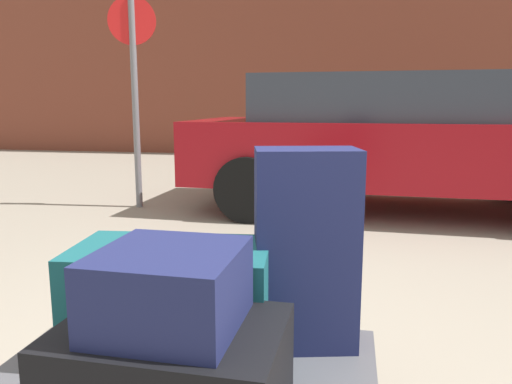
# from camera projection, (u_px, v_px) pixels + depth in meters

# --- Properties ---
(suitcase_black_front_left) EXTENTS (0.57, 0.42, 0.26)m
(suitcase_black_front_left) POSITION_uv_depth(u_px,v_px,m) (173.00, 373.00, 1.25)
(suitcase_black_front_left) COLOR black
(suitcase_black_front_left) RESTS_ON luggage_cart
(duffel_bag_teal_center) EXTENTS (0.65, 0.41, 0.36)m
(duffel_bag_teal_center) POSITION_uv_depth(u_px,v_px,m) (172.00, 301.00, 1.59)
(duffel_bag_teal_center) COLOR #144C51
(duffel_bag_teal_center) RESTS_ON luggage_cart
(suitcase_navy_rear_right) EXTENTS (0.37, 0.27, 0.66)m
(suitcase_navy_rear_right) POSITION_uv_depth(u_px,v_px,m) (306.00, 249.00, 1.63)
(suitcase_navy_rear_right) COLOR #191E47
(suitcase_navy_rear_right) RESTS_ON luggage_cart
(duffel_bag_navy_topmost_pile) EXTENTS (0.35, 0.36, 0.19)m
(duffel_bag_navy_topmost_pile) POSITION_uv_depth(u_px,v_px,m) (170.00, 288.00, 1.21)
(duffel_bag_navy_topmost_pile) COLOR #191E47
(duffel_bag_navy_topmost_pile) RESTS_ON suitcase_black_front_left
(parked_car) EXTENTS (4.37, 2.05, 1.42)m
(parked_car) POSITION_uv_depth(u_px,v_px,m) (392.00, 140.00, 5.24)
(parked_car) COLOR maroon
(parked_car) RESTS_ON ground_plane
(bollard_kerb_near) EXTENTS (0.28, 0.28, 0.69)m
(bollard_kerb_near) POSITION_uv_depth(u_px,v_px,m) (456.00, 150.00, 8.46)
(bollard_kerb_near) COLOR #383838
(bollard_kerb_near) RESTS_ON ground_plane
(no_parking_sign) EXTENTS (0.49, 0.16, 2.24)m
(no_parking_sign) POSITION_uv_depth(u_px,v_px,m) (134.00, 79.00, 5.29)
(no_parking_sign) COLOR slate
(no_parking_sign) RESTS_ON ground_plane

